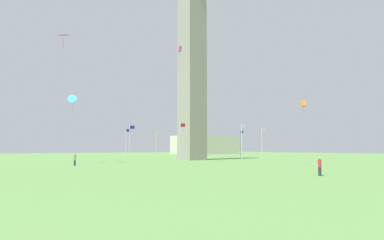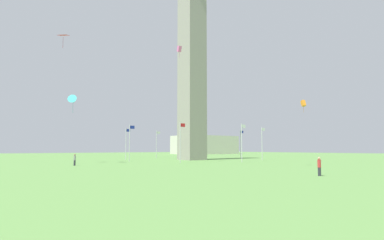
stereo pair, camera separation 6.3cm
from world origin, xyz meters
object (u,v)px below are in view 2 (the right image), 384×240
(kite_orange_box, at_px, (303,103))
(flagpole_sw, at_px, (181,141))
(flagpole_n, at_px, (241,143))
(flagpole_ne, at_px, (200,143))
(kite_red_diamond, at_px, (63,36))
(kite_pink_box, at_px, (179,49))
(distant_building, at_px, (205,145))
(flagpole_e, at_px, (157,143))
(flagpole_s, at_px, (130,141))
(flagpole_se, at_px, (126,142))
(person_gray_shirt, at_px, (75,160))
(flagpole_nw, at_px, (262,142))
(person_red_shirt, at_px, (319,166))
(obelisk_monument, at_px, (192,64))
(kite_cyan_delta, at_px, (73,100))
(flagpole_w, at_px, (242,141))

(kite_orange_box, bearing_deg, flagpole_sw, 156.33)
(flagpole_sw, distance_m, kite_orange_box, 26.03)
(flagpole_n, xyz_separation_m, flagpole_ne, (-4.54, 10.97, 0.00))
(kite_red_diamond, xyz_separation_m, kite_pink_box, (19.16, -6.75, -0.40))
(distant_building, bearing_deg, flagpole_e, -140.61)
(flagpole_s, bearing_deg, flagpole_e, 45.00)
(flagpole_se, relative_size, kite_red_diamond, 2.99)
(person_gray_shirt, relative_size, distant_building, 0.07)
(kite_pink_box, distance_m, distant_building, 92.01)
(flagpole_n, xyz_separation_m, flagpole_nw, (-4.54, -10.97, 0.00))
(flagpole_sw, xyz_separation_m, person_red_shirt, (-5.40, -30.55, -3.11))
(obelisk_monument, relative_size, distant_building, 1.66)
(flagpole_sw, bearing_deg, kite_cyan_delta, 144.93)
(flagpole_ne, relative_size, flagpole_e, 1.00)
(kite_cyan_delta, xyz_separation_m, distant_building, (77.13, 56.79, -7.06))
(flagpole_ne, bearing_deg, kite_cyan_delta, -163.93)
(flagpole_nw, xyz_separation_m, person_red_shirt, (-27.33, -30.55, -3.11))
(person_gray_shirt, distance_m, kite_red_diamond, 21.46)
(kite_orange_box, bearing_deg, kite_cyan_delta, 151.36)
(obelisk_monument, relative_size, flagpole_nw, 6.09)
(flagpole_e, xyz_separation_m, person_red_shirt, (-16.36, -57.02, -3.11))
(person_gray_shirt, bearing_deg, flagpole_e, 56.86)
(flagpole_s, distance_m, flagpole_nw, 28.65)
(flagpole_w, height_order, kite_red_diamond, kite_red_diamond)
(flagpole_sw, distance_m, flagpole_nw, 21.93)
(flagpole_se, distance_m, flagpole_sw, 21.93)
(obelisk_monument, xyz_separation_m, flagpole_sw, (-10.90, -10.97, -18.04))
(flagpole_w, xyz_separation_m, flagpole_nw, (10.97, 4.54, 0.00))
(flagpole_nw, relative_size, person_red_shirt, 4.05)
(flagpole_w, bearing_deg, flagpole_nw, 22.50)
(person_red_shirt, bearing_deg, obelisk_monument, -29.36)
(flagpole_w, bearing_deg, person_red_shirt, -122.18)
(flagpole_se, bearing_deg, flagpole_nw, -45.00)
(flagpole_nw, bearing_deg, flagpole_ne, 90.00)
(person_red_shirt, xyz_separation_m, kite_red_diamond, (-13.35, 38.38, 20.67))
(flagpole_e, xyz_separation_m, kite_red_diamond, (-29.71, -18.64, 17.57))
(person_red_shirt, bearing_deg, flagpole_sw, -17.95)
(flagpole_nw, bearing_deg, obelisk_monument, 135.17)
(flagpole_w, relative_size, distant_building, 0.27)
(flagpole_nw, distance_m, kite_orange_box, 12.56)
(kite_cyan_delta, bearing_deg, obelisk_monument, -0.23)
(flagpole_ne, xyz_separation_m, flagpole_s, (-26.47, -10.97, 0.00))
(flagpole_sw, relative_size, distant_building, 0.27)
(flagpole_n, xyz_separation_m, kite_pink_box, (-26.06, -9.88, 17.16))
(flagpole_se, distance_m, flagpole_nw, 31.01)
(flagpole_e, distance_m, kite_cyan_delta, 31.67)
(flagpole_n, distance_m, flagpole_s, 31.01)
(flagpole_s, xyz_separation_m, kite_pink_box, (4.96, -9.88, 17.16))
(flagpole_nw, relative_size, person_gray_shirt, 4.12)
(obelisk_monument, xyz_separation_m, kite_orange_box, (11.92, -20.97, -10.50))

